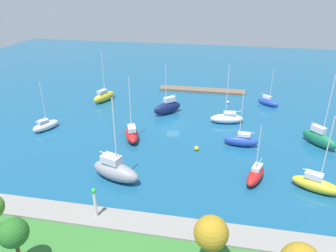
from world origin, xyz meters
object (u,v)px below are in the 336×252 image
object	(u,v)px
mooring_buoy_white	(228,102)
sailboat_blue_near_pier	(268,102)
pier_dock	(202,90)
sailboat_red_outer_mooring	(132,134)
sailboat_green_east_end	(319,138)
sailboat_red_off_beacon	(255,175)
harbor_beacon	(95,200)
sailboat_blue_inner_mooring	(241,140)
park_tree_west	(13,233)
sailboat_yellow_lone_north	(316,184)
sailboat_navy_along_channel	(167,107)
sailboat_gray_center_basin	(115,170)
sailboat_yellow_far_north	(104,96)
mooring_buoy_yellow	(196,148)
park_tree_center	(211,233)
sailboat_white_lone_south	(46,125)
sailboat_white_by_breakwater	(227,118)

from	to	relation	value
mooring_buoy_white	sailboat_blue_near_pier	bearing A→B (deg)	-177.01
pier_dock	sailboat_red_outer_mooring	size ratio (longest dim) A/B	1.89
sailboat_green_east_end	mooring_buoy_white	world-z (taller)	sailboat_green_east_end
sailboat_red_off_beacon	mooring_buoy_white	xyz separation A→B (m)	(4.41, -29.85, -0.64)
harbor_beacon	mooring_buoy_white	world-z (taller)	harbor_beacon
sailboat_blue_inner_mooring	park_tree_west	bearing A→B (deg)	59.02
harbor_beacon	mooring_buoy_white	distance (m)	44.90
sailboat_yellow_lone_north	sailboat_navy_along_channel	world-z (taller)	sailboat_yellow_lone_north
sailboat_gray_center_basin	park_tree_west	bearing A→B (deg)	-81.61
sailboat_yellow_far_north	mooring_buoy_yellow	distance (m)	30.00
sailboat_green_east_end	sailboat_navy_along_channel	world-z (taller)	sailboat_green_east_end
park_tree_west	sailboat_red_off_beacon	xyz separation A→B (m)	(-22.29, -20.57, -4.55)
sailboat_blue_inner_mooring	sailboat_green_east_end	bearing A→B (deg)	-165.92
pier_dock	park_tree_west	world-z (taller)	park_tree_west
sailboat_yellow_lone_north	sailboat_red_off_beacon	bearing A→B (deg)	-164.61
harbor_beacon	park_tree_center	distance (m)	13.76
sailboat_navy_along_channel	sailboat_yellow_far_north	bearing A→B (deg)	-61.31
harbor_beacon	sailboat_yellow_far_north	size ratio (longest dim) A/B	0.33
sailboat_yellow_lone_north	sailboat_white_lone_south	world-z (taller)	sailboat_yellow_lone_north
park_tree_west	sailboat_red_outer_mooring	world-z (taller)	sailboat_red_outer_mooring
sailboat_blue_inner_mooring	sailboat_blue_near_pier	bearing A→B (deg)	-104.35
sailboat_red_outer_mooring	mooring_buoy_white	bearing A→B (deg)	-59.30
sailboat_red_off_beacon	mooring_buoy_yellow	world-z (taller)	sailboat_red_off_beacon
harbor_beacon	sailboat_green_east_end	bearing A→B (deg)	-138.86
sailboat_yellow_far_north	mooring_buoy_yellow	world-z (taller)	sailboat_yellow_far_north
park_tree_west	pier_dock	bearing A→B (deg)	-101.01
sailboat_yellow_far_north	mooring_buoy_white	world-z (taller)	sailboat_yellow_far_north
sailboat_green_east_end	mooring_buoy_white	bearing A→B (deg)	-179.20
pier_dock	sailboat_yellow_far_north	world-z (taller)	sailboat_yellow_far_north
mooring_buoy_yellow	sailboat_green_east_end	bearing A→B (deg)	-164.26
sailboat_white_lone_south	sailboat_navy_along_channel	world-z (taller)	sailboat_navy_along_channel
park_tree_center	mooring_buoy_white	distance (m)	47.30
park_tree_west	sailboat_gray_center_basin	world-z (taller)	sailboat_gray_center_basin
harbor_beacon	sailboat_yellow_far_north	distance (m)	41.34
sailboat_white_lone_south	sailboat_navy_along_channel	bearing A→B (deg)	-33.01
harbor_beacon	park_tree_center	bearing A→B (deg)	161.21
pier_dock	mooring_buoy_yellow	size ratio (longest dim) A/B	27.18
harbor_beacon	sailboat_green_east_end	distance (m)	38.82
pier_dock	sailboat_green_east_end	distance (m)	33.12
sailboat_green_east_end	sailboat_red_off_beacon	size ratio (longest dim) A/B	1.45
sailboat_yellow_far_north	harbor_beacon	bearing A→B (deg)	-136.66
harbor_beacon	park_tree_center	xyz separation A→B (m)	(-12.93, 4.40, 1.73)
sailboat_navy_along_channel	sailboat_white_by_breakwater	size ratio (longest dim) A/B	0.91
pier_dock	sailboat_red_outer_mooring	world-z (taller)	sailboat_red_outer_mooring
sailboat_white_lone_south	mooring_buoy_yellow	bearing A→B (deg)	-67.86
sailboat_yellow_lone_north	sailboat_red_off_beacon	size ratio (longest dim) A/B	1.26
pier_dock	harbor_beacon	bearing A→B (deg)	81.92
harbor_beacon	pier_dock	bearing A→B (deg)	-98.08
harbor_beacon	mooring_buoy_yellow	bearing A→B (deg)	-114.72
harbor_beacon	sailboat_yellow_far_north	xyz separation A→B (m)	(14.13, -38.78, -2.50)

